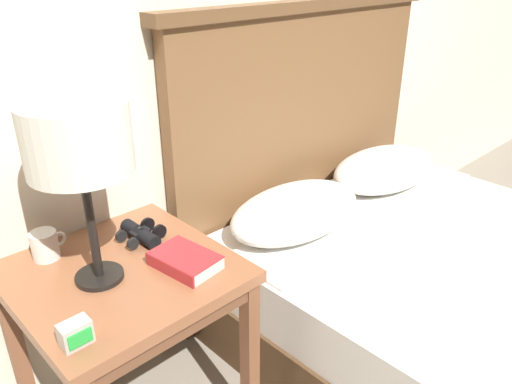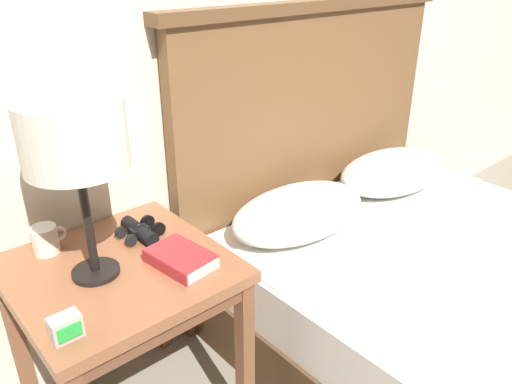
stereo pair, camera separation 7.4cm
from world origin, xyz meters
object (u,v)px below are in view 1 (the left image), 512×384
table_lamp (78,142)px  alarm_clock (76,334)px  binoculars_pair (141,234)px  bed (453,289)px  book_on_nightstand (185,261)px  nightstand (125,293)px  coffee_mug (45,245)px

table_lamp → alarm_clock: size_ratio=7.03×
binoculars_pair → alarm_clock: size_ratio=2.29×
bed → binoculars_pair: 1.17m
book_on_nightstand → alarm_clock: bearing=-167.0°
table_lamp → binoculars_pair: size_ratio=3.07×
table_lamp → bed: bearing=-24.6°
nightstand → alarm_clock: 0.32m
table_lamp → coffee_mug: 0.41m
nightstand → alarm_clock: alarm_clock is taller
nightstand → binoculars_pair: 0.19m
binoculars_pair → nightstand: bearing=-142.4°
table_lamp → coffee_mug: (-0.06, 0.20, -0.35)m
nightstand → coffee_mug: size_ratio=6.01×
coffee_mug → bed: bearing=-31.1°
binoculars_pair → book_on_nightstand: bearing=-87.2°
table_lamp → coffee_mug: bearing=106.7°
nightstand → table_lamp: bearing=179.6°
table_lamp → book_on_nightstand: size_ratio=2.41×
nightstand → bed: bearing=-25.8°
table_lamp → binoculars_pair: (0.19, 0.10, -0.37)m
book_on_nightstand → binoculars_pair: size_ratio=1.28×
bed → book_on_nightstand: size_ratio=8.72×
book_on_nightstand → alarm_clock: 0.37m
bed → binoculars_pair: bed is taller
table_lamp → alarm_clock: table_lamp is taller
book_on_nightstand → binoculars_pair: (-0.01, 0.21, 0.00)m
nightstand → binoculars_pair: size_ratio=3.86×
table_lamp → alarm_clock: bearing=-129.0°
book_on_nightstand → coffee_mug: coffee_mug is taller
table_lamp → binoculars_pair: table_lamp is taller
coffee_mug → alarm_clock: bearing=-104.2°
bed → book_on_nightstand: (-0.92, 0.40, 0.36)m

